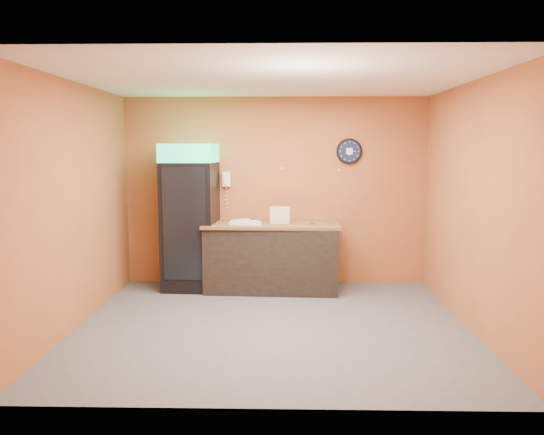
{
  "coord_description": "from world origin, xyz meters",
  "views": [
    {
      "loc": [
        0.13,
        -5.96,
        2.05
      ],
      "look_at": [
        -0.02,
        0.6,
        1.19
      ],
      "focal_mm": 35.0,
      "sensor_mm": 36.0,
      "label": 1
    }
  ],
  "objects": [
    {
      "name": "prep_counter",
      "position": [
        -0.04,
        1.58,
        0.47
      ],
      "size": [
        1.91,
        0.92,
        0.94
      ],
      "primitive_type": "cube",
      "rotation": [
        0.0,
        0.0,
        -0.05
      ],
      "color": "black",
      "rests_on": "floor"
    },
    {
      "name": "floor",
      "position": [
        0.0,
        0.0,
        0.0
      ],
      "size": [
        4.5,
        4.5,
        0.0
      ],
      "primitive_type": "plane",
      "color": "#47474C",
      "rests_on": "ground"
    },
    {
      "name": "ceiling",
      "position": [
        0.0,
        0.0,
        2.8
      ],
      "size": [
        4.5,
        4.0,
        0.02
      ],
      "primitive_type": "cube",
      "color": "white",
      "rests_on": "back_wall"
    },
    {
      "name": "wrapped_sandwich_mid",
      "position": [
        -0.33,
        1.37,
        1.0
      ],
      "size": [
        0.31,
        0.16,
        0.04
      ],
      "primitive_type": "cube",
      "rotation": [
        0.0,
        0.0,
        -0.16
      ],
      "color": "white",
      "rests_on": "butcher_paper"
    },
    {
      "name": "kitchen_tool",
      "position": [
        -0.21,
        1.72,
        1.01
      ],
      "size": [
        0.07,
        0.07,
        0.07
      ],
      "primitive_type": "cylinder",
      "color": "silver",
      "rests_on": "butcher_paper"
    },
    {
      "name": "sub_roll_stack",
      "position": [
        0.07,
        1.56,
        1.1
      ],
      "size": [
        0.29,
        0.11,
        0.24
      ],
      "rotation": [
        0.0,
        0.0,
        -0.06
      ],
      "color": "beige",
      "rests_on": "butcher_paper"
    },
    {
      "name": "wrapped_sandwich_left",
      "position": [
        -0.48,
        1.41,
        1.0
      ],
      "size": [
        0.32,
        0.18,
        0.04
      ],
      "primitive_type": "cube",
      "rotation": [
        0.0,
        0.0,
        -0.2
      ],
      "color": "white",
      "rests_on": "butcher_paper"
    },
    {
      "name": "butcher_paper",
      "position": [
        -0.04,
        1.58,
        0.96
      ],
      "size": [
        1.96,
        0.92,
        0.04
      ],
      "primitive_type": "cube",
      "rotation": [
        0.0,
        0.0,
        -0.02
      ],
      "color": "brown",
      "rests_on": "prep_counter"
    },
    {
      "name": "beverage_cooler",
      "position": [
        -1.22,
        1.6,
        1.03
      ],
      "size": [
        0.78,
        0.79,
        2.11
      ],
      "rotation": [
        0.0,
        0.0,
        -0.06
      ],
      "color": "black",
      "rests_on": "floor"
    },
    {
      "name": "right_wall",
      "position": [
        2.25,
        0.0,
        1.4
      ],
      "size": [
        0.02,
        4.0,
        2.8
      ],
      "primitive_type": "cube",
      "color": "#B06031",
      "rests_on": "floor"
    },
    {
      "name": "wrapped_sandwich_right",
      "position": [
        -0.5,
        1.69,
        1.0
      ],
      "size": [
        0.28,
        0.24,
        0.04
      ],
      "primitive_type": "cube",
      "rotation": [
        0.0,
        0.0,
        0.62
      ],
      "color": "white",
      "rests_on": "butcher_paper"
    },
    {
      "name": "left_wall",
      "position": [
        -2.25,
        0.0,
        1.4
      ],
      "size": [
        0.02,
        4.0,
        2.8
      ],
      "primitive_type": "cube",
      "color": "#B06031",
      "rests_on": "floor"
    },
    {
      "name": "wall_clock",
      "position": [
        1.1,
        1.97,
        2.0
      ],
      "size": [
        0.38,
        0.06,
        0.38
      ],
      "color": "black",
      "rests_on": "back_wall"
    },
    {
      "name": "back_wall",
      "position": [
        0.0,
        2.0,
        1.4
      ],
      "size": [
        4.5,
        0.02,
        2.8
      ],
      "primitive_type": "cube",
      "color": "#B06031",
      "rests_on": "floor"
    },
    {
      "name": "wall_phone",
      "position": [
        -0.73,
        1.95,
        1.59
      ],
      "size": [
        0.12,
        0.1,
        0.22
      ],
      "color": "white",
      "rests_on": "back_wall"
    }
  ]
}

